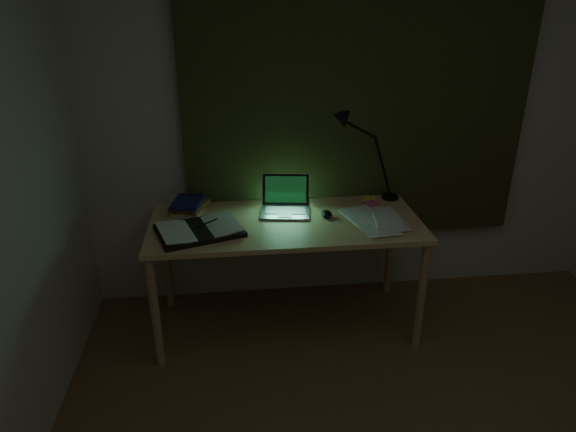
% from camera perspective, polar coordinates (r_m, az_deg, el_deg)
% --- Properties ---
extents(wall_back, '(3.50, 0.00, 2.50)m').
position_cam_1_polar(wall_back, '(3.37, 7.56, 10.90)').
color(wall_back, beige).
rests_on(wall_back, ground).
extents(curtain, '(2.20, 0.06, 2.00)m').
position_cam_1_polar(curtain, '(3.30, 7.92, 14.13)').
color(curtain, '#293018').
rests_on(curtain, wall_back).
extents(desk, '(1.61, 0.70, 0.73)m').
position_cam_1_polar(desk, '(3.22, -0.24, -6.53)').
color(desk, '#DEAD77').
rests_on(desk, floor).
extents(laptop, '(0.34, 0.38, 0.22)m').
position_cam_1_polar(laptop, '(3.10, -0.33, 2.05)').
color(laptop, '#AFAEB3').
rests_on(laptop, desk).
extents(open_textbook, '(0.54, 0.45, 0.04)m').
position_cam_1_polar(open_textbook, '(2.94, -9.82, -1.50)').
color(open_textbook, silver).
rests_on(open_textbook, desk).
extents(book_stack, '(0.23, 0.26, 0.09)m').
position_cam_1_polar(book_stack, '(3.21, -11.00, 1.15)').
color(book_stack, silver).
rests_on(book_stack, desk).
extents(loose_papers, '(0.34, 0.36, 0.02)m').
position_cam_1_polar(loose_papers, '(3.07, 10.07, -0.56)').
color(loose_papers, silver).
rests_on(loose_papers, desk).
extents(mouse, '(0.07, 0.11, 0.04)m').
position_cam_1_polar(mouse, '(3.11, 4.29, 0.22)').
color(mouse, black).
rests_on(mouse, desk).
extents(sticky_yellow, '(0.09, 0.09, 0.02)m').
position_cam_1_polar(sticky_yellow, '(3.40, 8.99, 1.91)').
color(sticky_yellow, yellow).
rests_on(sticky_yellow, desk).
extents(sticky_pink, '(0.10, 0.10, 0.02)m').
position_cam_1_polar(sticky_pink, '(3.32, 9.15, 1.40)').
color(sticky_pink, '#EA5B8F').
rests_on(sticky_pink, desk).
extents(desk_lamp, '(0.45, 0.39, 0.58)m').
position_cam_1_polar(desk_lamp, '(3.35, 11.68, 6.54)').
color(desk_lamp, black).
rests_on(desk_lamp, desk).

